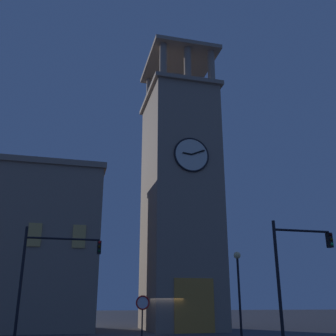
# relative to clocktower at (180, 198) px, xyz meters

# --- Properties ---
(ground_plane) EXTENTS (200.00, 200.00, 0.00)m
(ground_plane) POSITION_rel_clocktower_xyz_m (2.14, 2.89, -11.47)
(ground_plane) COLOR #424247
(clocktower) EXTENTS (6.61, 8.26, 28.38)m
(clocktower) POSITION_rel_clocktower_xyz_m (0.00, 0.00, 0.00)
(clocktower) COLOR gray
(clocktower) RESTS_ON ground_plane
(traffic_signal_near) EXTENTS (4.30, 0.41, 6.26)m
(traffic_signal_near) POSITION_rel_clocktower_xyz_m (10.77, 10.88, -7.35)
(traffic_signal_near) COLOR black
(traffic_signal_near) RESTS_ON ground_plane
(traffic_signal_mid) EXTENTS (3.30, 0.41, 6.09)m
(traffic_signal_mid) POSITION_rel_clocktower_xyz_m (-1.19, 16.63, -7.47)
(traffic_signal_mid) COLOR black
(traffic_signal_mid) RESTS_ON ground_plane
(street_lamp) EXTENTS (0.44, 0.44, 5.21)m
(street_lamp) POSITION_rel_clocktower_xyz_m (-0.59, 11.04, -7.85)
(street_lamp) COLOR black
(street_lamp) RESTS_ON ground_plane
(no_horn_sign) EXTENTS (0.78, 0.14, 2.56)m
(no_horn_sign) POSITION_rel_clocktower_xyz_m (5.50, 11.69, -9.49)
(no_horn_sign) COLOR black
(no_horn_sign) RESTS_ON ground_plane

